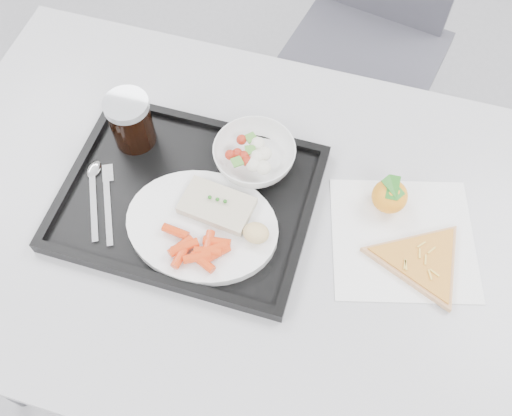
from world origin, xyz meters
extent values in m
cube|color=#AAAAAC|center=(0.00, 0.30, 0.73)|extent=(1.20, 0.80, 0.03)
cylinder|color=#47474C|center=(-0.54, 0.64, 0.36)|extent=(0.04, 0.04, 0.72)
cylinder|color=#47474C|center=(0.54, 0.64, 0.36)|extent=(0.04, 0.04, 0.72)
cube|color=#3F3E47|center=(0.13, 1.04, 0.45)|extent=(0.49, 0.49, 0.04)
cylinder|color=#47474C|center=(-0.05, 0.86, 0.21)|extent=(0.03, 0.03, 0.43)
cylinder|color=#47474C|center=(0.31, 0.86, 0.21)|extent=(0.03, 0.03, 0.43)
cylinder|color=#47474C|center=(-0.05, 1.22, 0.21)|extent=(0.03, 0.03, 0.43)
cylinder|color=#47474C|center=(0.31, 1.22, 0.21)|extent=(0.03, 0.03, 0.43)
cube|color=black|center=(-0.09, 0.31, 0.76)|extent=(0.45, 0.35, 0.01)
cube|color=black|center=(-0.09, 0.48, 0.77)|extent=(0.45, 0.02, 0.01)
cube|color=black|center=(-0.09, 0.14, 0.77)|extent=(0.45, 0.02, 0.01)
cube|color=black|center=(0.12, 0.31, 0.77)|extent=(0.02, 0.32, 0.01)
cube|color=black|center=(-0.31, 0.31, 0.77)|extent=(0.02, 0.32, 0.01)
cylinder|color=white|center=(-0.05, 0.26, 0.77)|extent=(0.27, 0.27, 0.02)
cube|color=beige|center=(-0.03, 0.29, 0.79)|extent=(0.13, 0.09, 0.02)
sphere|color=#236B1C|center=(-0.05, 0.30, 0.81)|extent=(0.01, 0.01, 0.01)
sphere|color=#236B1C|center=(-0.03, 0.30, 0.81)|extent=(0.01, 0.01, 0.01)
sphere|color=#236B1C|center=(-0.02, 0.30, 0.81)|extent=(0.01, 0.01, 0.01)
ellipsoid|color=#E2B380|center=(0.05, 0.26, 0.80)|extent=(0.05, 0.04, 0.03)
imported|color=white|center=(0.00, 0.41, 0.79)|extent=(0.15, 0.15, 0.05)
cylinder|color=black|center=(-0.23, 0.40, 0.81)|extent=(0.08, 0.08, 0.10)
cylinder|color=#A5A8AD|center=(-0.23, 0.40, 0.87)|extent=(0.08, 0.08, 0.01)
cube|color=silver|center=(-0.25, 0.24, 0.77)|extent=(0.08, 0.14, 0.00)
ellipsoid|color=silver|center=(-0.28, 0.31, 0.77)|extent=(0.04, 0.05, 0.01)
cube|color=silver|center=(-0.22, 0.24, 0.77)|extent=(0.08, 0.14, 0.00)
cube|color=silver|center=(-0.25, 0.31, 0.77)|extent=(0.04, 0.04, 0.00)
cube|color=white|center=(0.30, 0.34, 0.75)|extent=(0.30, 0.30, 0.00)
ellipsoid|color=orange|center=(0.26, 0.40, 0.79)|extent=(0.08, 0.08, 0.06)
cube|color=#236B1C|center=(0.26, 0.40, 0.81)|extent=(0.02, 0.04, 0.02)
cube|color=#236B1C|center=(0.26, 0.40, 0.81)|extent=(0.05, 0.04, 0.02)
cylinder|color=tan|center=(0.33, 0.30, 0.76)|extent=(0.23, 0.23, 0.01)
cylinder|color=red|center=(0.33, 0.30, 0.77)|extent=(0.20, 0.20, 0.00)
cube|color=#EABC47|center=(0.34, 0.30, 0.77)|extent=(0.01, 0.02, 0.00)
cube|color=#EABC47|center=(0.33, 0.33, 0.77)|extent=(0.01, 0.02, 0.00)
cube|color=#EABC47|center=(0.31, 0.28, 0.77)|extent=(0.01, 0.02, 0.00)
cube|color=#EABC47|center=(0.35, 0.32, 0.77)|extent=(0.01, 0.02, 0.00)
cube|color=#EABC47|center=(0.31, 0.29, 0.77)|extent=(0.00, 0.02, 0.00)
cube|color=#EABC47|center=(0.36, 0.28, 0.77)|extent=(0.02, 0.01, 0.00)
cube|color=#EABC47|center=(0.33, 0.31, 0.77)|extent=(0.01, 0.02, 0.00)
cube|color=#EABC47|center=(0.35, 0.28, 0.77)|extent=(0.01, 0.02, 0.00)
cylinder|color=red|center=(-0.06, 0.20, 0.80)|extent=(0.05, 0.04, 0.02)
cylinder|color=red|center=(-0.03, 0.19, 0.80)|extent=(0.05, 0.04, 0.02)
cylinder|color=red|center=(-0.06, 0.18, 0.79)|extent=(0.02, 0.05, 0.02)
cylinder|color=red|center=(0.00, 0.21, 0.79)|extent=(0.04, 0.05, 0.02)
cylinder|color=red|center=(-0.02, 0.18, 0.79)|extent=(0.05, 0.03, 0.02)
cylinder|color=red|center=(-0.08, 0.22, 0.79)|extent=(0.05, 0.02, 0.02)
cylinder|color=red|center=(-0.02, 0.22, 0.79)|extent=(0.02, 0.05, 0.02)
cylinder|color=red|center=(-0.01, 0.22, 0.79)|extent=(0.05, 0.02, 0.02)
cylinder|color=red|center=(-0.06, 0.20, 0.80)|extent=(0.04, 0.05, 0.02)
cylinder|color=red|center=(-0.02, 0.20, 0.80)|extent=(0.05, 0.03, 0.02)
cylinder|color=red|center=(-0.01, 0.21, 0.80)|extent=(0.05, 0.04, 0.02)
sphere|color=#A62514|center=(-0.03, 0.40, 0.80)|extent=(0.02, 0.02, 0.02)
sphere|color=#A62514|center=(-0.04, 0.40, 0.80)|extent=(0.02, 0.02, 0.02)
sphere|color=#A62514|center=(-0.03, 0.43, 0.80)|extent=(0.02, 0.02, 0.02)
sphere|color=#A62514|center=(-0.01, 0.39, 0.80)|extent=(0.02, 0.02, 0.02)
sphere|color=#A62514|center=(-0.02, 0.40, 0.80)|extent=(0.02, 0.02, 0.02)
ellipsoid|color=silver|center=(0.03, 0.39, 0.80)|extent=(0.03, 0.03, 0.02)
ellipsoid|color=silver|center=(0.00, 0.43, 0.80)|extent=(0.03, 0.03, 0.02)
ellipsoid|color=silver|center=(0.02, 0.42, 0.80)|extent=(0.03, 0.03, 0.02)
ellipsoid|color=silver|center=(0.01, 0.41, 0.80)|extent=(0.03, 0.03, 0.02)
ellipsoid|color=silver|center=(0.01, 0.39, 0.80)|extent=(0.03, 0.03, 0.02)
cube|color=#4E8B34|center=(-0.01, 0.41, 0.80)|extent=(0.03, 0.03, 0.00)
cube|color=#4E8B34|center=(-0.02, 0.38, 0.80)|extent=(0.03, 0.03, 0.00)
cube|color=#4E8B34|center=(-0.01, 0.44, 0.80)|extent=(0.03, 0.03, 0.00)
camera|label=1|loc=(0.18, -0.16, 1.66)|focal=40.00mm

